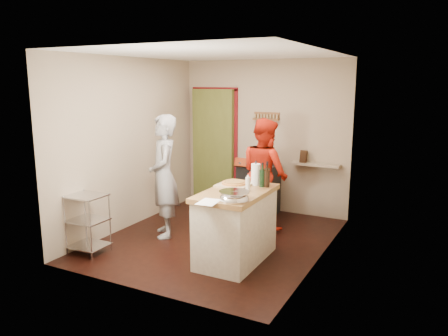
{
  "coord_description": "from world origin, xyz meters",
  "views": [
    {
      "loc": [
        2.83,
        -5.25,
        2.25
      ],
      "look_at": [
        0.12,
        0.0,
        1.06
      ],
      "focal_mm": 35.0,
      "sensor_mm": 36.0,
      "label": 1
    }
  ],
  "objects_px": {
    "stove": "(258,188)",
    "wire_shelving": "(88,221)",
    "person_stripe": "(164,176)",
    "island": "(236,224)",
    "person_red": "(265,173)"
  },
  "relations": [
    {
      "from": "wire_shelving",
      "to": "person_red",
      "type": "xyz_separation_m",
      "value": [
        1.66,
        2.08,
        0.41
      ]
    },
    {
      "from": "wire_shelving",
      "to": "person_stripe",
      "type": "relative_size",
      "value": 0.45
    },
    {
      "from": "stove",
      "to": "person_red",
      "type": "distance_m",
      "value": 0.75
    },
    {
      "from": "stove",
      "to": "person_stripe",
      "type": "bearing_deg",
      "value": -116.81
    },
    {
      "from": "stove",
      "to": "wire_shelving",
      "type": "bearing_deg",
      "value": -116.85
    },
    {
      "from": "island",
      "to": "person_stripe",
      "type": "relative_size",
      "value": 0.77
    },
    {
      "from": "stove",
      "to": "island",
      "type": "distance_m",
      "value": 2.02
    },
    {
      "from": "wire_shelving",
      "to": "stove",
      "type": "bearing_deg",
      "value": 63.15
    },
    {
      "from": "wire_shelving",
      "to": "island",
      "type": "distance_m",
      "value": 1.97
    },
    {
      "from": "wire_shelving",
      "to": "island",
      "type": "bearing_deg",
      "value": 19.89
    },
    {
      "from": "person_stripe",
      "to": "wire_shelving",
      "type": "bearing_deg",
      "value": -65.74
    },
    {
      "from": "person_stripe",
      "to": "person_red",
      "type": "bearing_deg",
      "value": 94.06
    },
    {
      "from": "person_stripe",
      "to": "person_red",
      "type": "relative_size",
      "value": 1.05
    },
    {
      "from": "person_stripe",
      "to": "island",
      "type": "bearing_deg",
      "value": 36.53
    },
    {
      "from": "person_red",
      "to": "island",
      "type": "bearing_deg",
      "value": 134.71
    }
  ]
}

